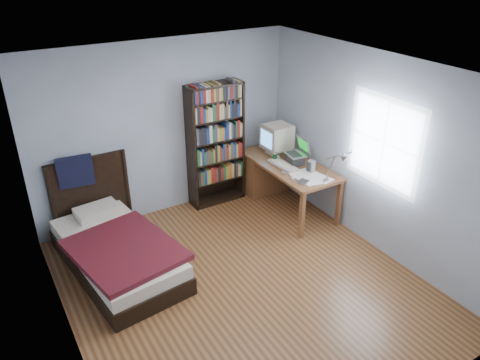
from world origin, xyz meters
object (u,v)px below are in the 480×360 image
Objects in this scene: soda_can at (275,157)px; laptop at (296,157)px; bookshelf at (216,145)px; speaker at (311,166)px; desk at (270,171)px; crt_monitor at (277,137)px; keyboard at (284,165)px; desk_lamp at (341,160)px; bed at (115,247)px.

laptop is at bearing -47.69° from soda_can.
speaker is at bearing -51.04° from bookshelf.
desk is at bearing 99.52° from laptop.
bookshelf reaches higher than crt_monitor.
soda_can is 0.06× the size of bookshelf.
crt_monitor is 2.72× the size of speaker.
bookshelf is at bearing 158.75° from crt_monitor.
crt_monitor reaches higher than soda_can.
bookshelf reaches higher than soda_can.
crt_monitor reaches higher than speaker.
keyboard is 0.23m from soda_can.
keyboard is at bearing 109.28° from speaker.
desk is 4.43× the size of laptop.
bookshelf is (-0.76, 1.82, -0.28)m from desk_lamp.
desk is 15.10× the size of soda_can.
bookshelf is at bearing 23.39° from bed.
soda_can reaches higher than keyboard.
desk_lamp is at bearing -117.58° from speaker.
desk is at bearing 88.69° from desk_lamp.
laptop is 0.31m from soda_can.
bookshelf is at bearing 160.70° from desk.
laptop is 0.23m from keyboard.
soda_can is at bearing 95.98° from speaker.
keyboard is 0.41m from speaker.
crt_monitor is 0.21× the size of bed.
laptop is 0.62× the size of desk_lamp.
speaker is (0.02, -0.33, -0.02)m from laptop.
keyboard is (-0.09, 1.03, -0.46)m from desk_lamp.
crt_monitor is 0.92m from bookshelf.
crt_monitor is at bearing -42.09° from desk.
soda_can is 0.05× the size of bed.
laptop is (0.09, -0.51, 0.42)m from desk.
crt_monitor reaches higher than laptop.
desk_lamp reaches higher than speaker.
laptop is at bearing 83.30° from desk_lamp.
speaker is at bearing -86.58° from laptop.
desk_lamp reaches higher than desk.
bookshelf is 0.87× the size of bed.
speaker is at bearing -86.69° from crt_monitor.
desk_lamp is at bearing -93.66° from crt_monitor.
soda_can is (0.01, 0.23, 0.04)m from keyboard.
desk_lamp is 1.13m from keyboard.
bookshelf is (-0.67, 0.79, 0.18)m from keyboard.
keyboard is at bearing -112.44° from crt_monitor.
desk_lamp is 1.17× the size of keyboard.
soda_can reaches higher than desk.
bookshelf is at bearing 127.60° from keyboard.
bookshelf is (-0.86, 0.33, -0.06)m from crt_monitor.
bookshelf reaches higher than desk_lamp.
desk_lamp is 0.28× the size of bed.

